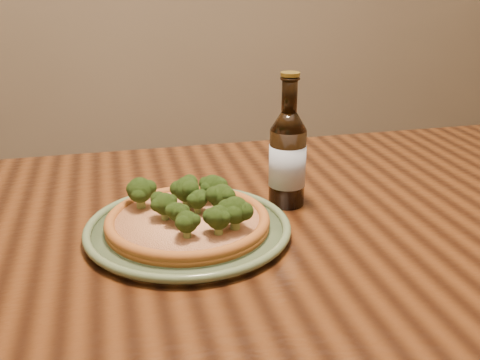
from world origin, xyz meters
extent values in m
cube|color=#46230F|center=(0.00, 0.10, 0.73)|extent=(1.60, 0.90, 0.04)
cylinder|color=#5A6E4C|center=(-0.17, 0.09, 0.76)|extent=(0.30, 0.30, 0.01)
torus|color=#5A6E4C|center=(-0.17, 0.09, 0.76)|extent=(0.33, 0.33, 0.01)
torus|color=#5A6E4C|center=(-0.17, 0.09, 0.76)|extent=(0.26, 0.26, 0.01)
cylinder|color=#A45D25|center=(-0.17, 0.09, 0.77)|extent=(0.26, 0.26, 0.01)
torus|color=#A45D25|center=(-0.17, 0.09, 0.78)|extent=(0.26, 0.26, 0.02)
cylinder|color=#DDC087|center=(-0.17, 0.09, 0.78)|extent=(0.23, 0.23, 0.01)
sphere|color=#324F18|center=(-0.19, 0.07, 0.80)|extent=(0.04, 0.04, 0.03)
sphere|color=#324F18|center=(-0.13, 0.03, 0.81)|extent=(0.05, 0.05, 0.04)
sphere|color=#324F18|center=(-0.10, 0.04, 0.81)|extent=(0.06, 0.06, 0.04)
sphere|color=#324F18|center=(-0.20, 0.10, 0.81)|extent=(0.05, 0.05, 0.04)
sphere|color=#324F18|center=(-0.24, 0.15, 0.81)|extent=(0.05, 0.05, 0.04)
sphere|color=#324F18|center=(-0.15, 0.11, 0.80)|extent=(0.04, 0.04, 0.03)
sphere|color=#324F18|center=(-0.16, 0.14, 0.81)|extent=(0.06, 0.06, 0.04)
sphere|color=#324F18|center=(-0.18, 0.03, 0.80)|extent=(0.05, 0.05, 0.03)
sphere|color=#324F18|center=(-0.11, 0.09, 0.81)|extent=(0.06, 0.06, 0.04)
sphere|color=#324F18|center=(-0.12, 0.15, 0.81)|extent=(0.05, 0.05, 0.04)
cylinder|color=black|center=(0.02, 0.17, 0.82)|extent=(0.06, 0.06, 0.14)
cone|color=black|center=(0.02, 0.17, 0.90)|extent=(0.06, 0.06, 0.03)
cylinder|color=black|center=(0.02, 0.17, 0.95)|extent=(0.03, 0.03, 0.06)
torus|color=black|center=(0.02, 0.17, 0.98)|extent=(0.03, 0.03, 0.01)
cylinder|color=#A58C33|center=(0.02, 0.17, 0.99)|extent=(0.03, 0.03, 0.01)
cylinder|color=silver|center=(0.02, 0.17, 0.82)|extent=(0.07, 0.07, 0.07)
camera|label=1|loc=(-0.28, -0.72, 1.16)|focal=42.00mm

